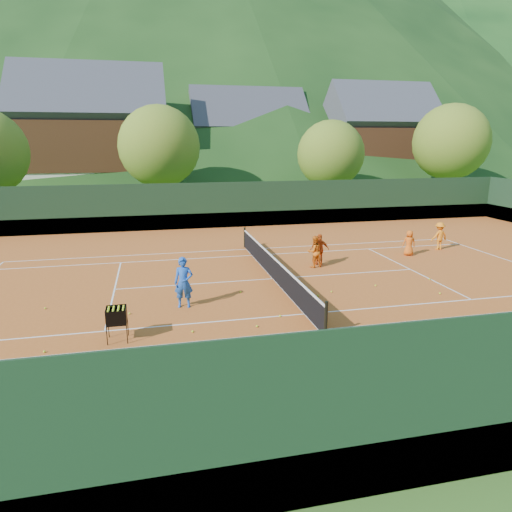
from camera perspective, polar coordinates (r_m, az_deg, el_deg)
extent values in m
plane|color=#2C561B|center=(19.18, 2.16, -2.91)|extent=(400.00, 400.00, 0.00)
cube|color=#AF511C|center=(19.18, 2.16, -2.88)|extent=(40.00, 24.00, 0.02)
cone|color=#123613|center=(197.12, 18.12, 25.86)|extent=(260.00, 260.00, 95.00)
imported|color=blue|center=(15.91, -9.03, -3.29)|extent=(0.71, 0.53, 1.78)
imported|color=orange|center=(20.90, 7.30, 0.55)|extent=(0.79, 0.67, 1.46)
imported|color=#CC4912|center=(21.33, 7.97, 0.81)|extent=(0.92, 0.58, 1.46)
imported|color=orange|center=(24.15, 18.59, 1.56)|extent=(0.71, 0.55, 1.29)
imported|color=orange|center=(26.03, 21.93, 2.34)|extent=(1.00, 0.65, 1.46)
sphere|color=#B8E225|center=(16.92, 5.36, -5.15)|extent=(0.07, 0.07, 0.07)
sphere|color=#B8E225|center=(20.32, 20.88, -2.72)|extent=(0.07, 0.07, 0.07)
sphere|color=#B8E225|center=(13.99, -24.95, -10.78)|extent=(0.07, 0.07, 0.07)
sphere|color=#B8E225|center=(17.69, 9.41, -4.41)|extent=(0.07, 0.07, 0.07)
sphere|color=#B8E225|center=(12.91, 10.21, -11.70)|extent=(0.07, 0.07, 0.07)
sphere|color=#B8E225|center=(18.79, 14.72, -3.58)|extent=(0.07, 0.07, 0.07)
sphere|color=#B8E225|center=(14.09, -7.93, -9.32)|extent=(0.07, 0.07, 0.07)
sphere|color=#B8E225|center=(17.42, -1.95, -4.52)|extent=(0.07, 0.07, 0.07)
sphere|color=#B8E225|center=(10.22, -1.48, -19.01)|extent=(0.07, 0.07, 0.07)
sphere|color=#B8E225|center=(17.16, 7.74, -4.94)|extent=(0.07, 0.07, 0.07)
sphere|color=#B8E225|center=(13.16, -2.52, -10.95)|extent=(0.07, 0.07, 0.07)
sphere|color=#B8E225|center=(18.61, 22.01, -4.35)|extent=(0.07, 0.07, 0.07)
sphere|color=#B8E225|center=(17.37, -24.85, -5.94)|extent=(0.07, 0.07, 0.07)
sphere|color=#B8E225|center=(12.80, -20.11, -12.63)|extent=(0.07, 0.07, 0.07)
sphere|color=#B8E225|center=(13.10, 20.65, -12.04)|extent=(0.07, 0.07, 0.07)
sphere|color=#B8E225|center=(13.76, 9.54, -9.99)|extent=(0.07, 0.07, 0.07)
sphere|color=#B8E225|center=(14.73, 8.83, -8.29)|extent=(0.07, 0.07, 0.07)
sphere|color=#B8E225|center=(15.14, 3.04, -7.48)|extent=(0.07, 0.07, 0.07)
sphere|color=#B8E225|center=(14.33, 0.12, -8.77)|extent=(0.07, 0.07, 0.07)
sphere|color=#B8E225|center=(15.90, -15.54, -6.92)|extent=(0.07, 0.07, 0.07)
sphere|color=#B8E225|center=(11.42, -4.67, -15.17)|extent=(0.07, 0.07, 0.07)
cube|color=white|center=(14.27, 7.91, -9.15)|extent=(23.77, 0.06, 0.00)
cube|color=white|center=(24.33, -1.17, 0.86)|extent=(23.77, 0.06, 0.00)
cube|color=white|center=(15.46, 6.12, -7.21)|extent=(23.77, 0.06, 0.00)
cube|color=white|center=(23.03, -0.48, 0.09)|extent=(23.77, 0.06, 0.00)
cube|color=white|center=(18.64, -17.27, -4.00)|extent=(0.06, 8.23, 0.00)
cube|color=silver|center=(21.67, 18.74, -1.59)|extent=(0.06, 8.23, 0.00)
cube|color=white|center=(19.17, 2.16, -2.85)|extent=(12.80, 0.06, 0.00)
cube|color=silver|center=(19.17, 2.16, -2.85)|extent=(0.06, 10.97, 0.00)
cube|color=black|center=(19.05, 2.17, -1.56)|extent=(0.03, 11.97, 0.90)
cube|color=white|center=(18.93, 2.18, -0.19)|extent=(0.05, 11.97, 0.06)
cylinder|color=black|center=(13.63, 8.73, -7.83)|extent=(0.10, 0.10, 1.10)
cylinder|color=black|center=(24.69, -1.41, 2.35)|extent=(0.10, 0.10, 1.10)
cube|color=black|center=(30.36, -3.69, 6.39)|extent=(40.00, 0.05, 3.00)
cube|color=#175321|center=(30.51, -3.66, 4.53)|extent=(40.40, 0.05, 1.00)
cube|color=black|center=(8.50, 24.50, -16.26)|extent=(40.00, 0.05, 3.00)
cube|color=#185426|center=(9.03, 23.80, -21.77)|extent=(40.40, 0.05, 1.00)
cylinder|color=black|center=(13.71, -18.13, -9.52)|extent=(0.02, 0.02, 0.55)
cylinder|color=black|center=(13.67, -15.81, -9.42)|extent=(0.02, 0.02, 0.55)
cylinder|color=black|center=(14.22, -17.95, -8.64)|extent=(0.02, 0.02, 0.55)
cylinder|color=black|center=(14.17, -15.71, -8.54)|extent=(0.02, 0.02, 0.55)
cube|color=black|center=(13.84, -16.98, -7.97)|extent=(0.55, 0.55, 0.02)
cube|color=black|center=(13.50, -17.13, -7.52)|extent=(0.55, 0.02, 0.45)
cube|color=black|center=(14.01, -16.98, -6.70)|extent=(0.55, 0.02, 0.45)
cube|color=black|center=(13.78, -18.20, -7.15)|extent=(0.02, 0.55, 0.45)
cube|color=black|center=(13.73, -15.90, -7.05)|extent=(0.02, 0.55, 0.45)
sphere|color=#CCE526|center=(13.52, -18.04, -6.70)|extent=(0.07, 0.07, 0.07)
sphere|color=#CCE526|center=(13.64, -17.99, -6.50)|extent=(0.07, 0.07, 0.07)
sphere|color=#CCE526|center=(13.77, -17.95, -6.30)|extent=(0.07, 0.07, 0.07)
sphere|color=#CCE526|center=(13.90, -17.90, -6.10)|extent=(0.07, 0.07, 0.07)
sphere|color=#CCE526|center=(13.50, -17.46, -6.67)|extent=(0.07, 0.07, 0.07)
sphere|color=#CCE526|center=(13.63, -17.42, -6.47)|extent=(0.07, 0.07, 0.07)
sphere|color=#CCE526|center=(13.76, -17.38, -6.27)|extent=(0.07, 0.07, 0.07)
sphere|color=#CCE526|center=(13.89, -17.34, -6.08)|extent=(0.07, 0.07, 0.07)
sphere|color=#CCE526|center=(13.49, -16.88, -6.65)|extent=(0.07, 0.07, 0.07)
sphere|color=#CCE526|center=(13.62, -16.84, -6.45)|extent=(0.07, 0.07, 0.07)
sphere|color=#CCE526|center=(13.75, -16.81, -6.25)|extent=(0.07, 0.07, 0.07)
sphere|color=#CCE526|center=(13.87, -16.77, -6.05)|extent=(0.07, 0.07, 0.07)
sphere|color=#CCE526|center=(13.48, -16.29, -6.62)|extent=(0.07, 0.07, 0.07)
sphere|color=#CCE526|center=(13.61, -16.26, -6.42)|extent=(0.07, 0.07, 0.07)
sphere|color=#CCE526|center=(13.74, -16.24, -6.22)|extent=(0.07, 0.07, 0.07)
sphere|color=#CCE526|center=(13.86, -16.21, -6.03)|extent=(0.07, 0.07, 0.07)
cube|color=beige|center=(48.17, -19.23, 8.44)|extent=(12.00, 9.00, 2.88)
cube|color=#361D0E|center=(47.99, -19.59, 12.81)|extent=(12.24, 9.18, 4.48)
cube|color=#3F4047|center=(48.04, -19.88, 16.19)|extent=(13.80, 9.93, 9.93)
cube|color=beige|center=(52.99, -1.07, 9.49)|extent=(11.00, 8.00, 2.52)
cube|color=#361C0E|center=(52.82, -1.09, 12.97)|extent=(11.22, 8.16, 3.92)
cube|color=#3D3D44|center=(52.83, -1.10, 15.75)|extent=(12.65, 8.82, 8.82)
cube|color=beige|center=(53.92, 14.76, 9.21)|extent=(10.00, 8.00, 2.70)
cube|color=#391D0F|center=(53.75, 15.00, 12.87)|extent=(10.20, 8.16, 4.20)
cube|color=#43434B|center=(53.78, 15.19, 15.74)|extent=(11.50, 8.82, 8.82)
cylinder|color=#3E2618|center=(37.94, -11.69, 7.58)|extent=(0.36, 0.36, 2.88)
sphere|color=#4C761F|center=(37.71, -11.98, 13.26)|extent=(6.40, 6.40, 6.40)
cylinder|color=#3E2719|center=(39.80, 9.12, 7.73)|extent=(0.36, 0.36, 2.52)
sphere|color=#4A741E|center=(39.57, 9.31, 12.46)|extent=(5.60, 5.60, 5.60)
cylinder|color=#3D2618|center=(46.42, 22.69, 8.06)|extent=(0.36, 0.36, 3.06)
sphere|color=#4D751F|center=(46.24, 23.17, 12.98)|extent=(6.80, 6.80, 6.80)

